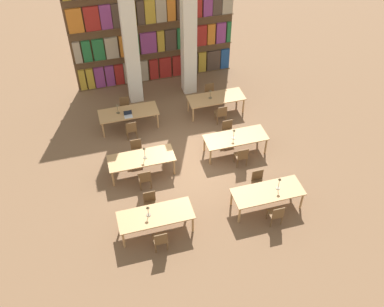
# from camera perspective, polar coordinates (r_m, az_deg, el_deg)

# --- Properties ---
(ground_plane) EXTENTS (40.00, 40.00, 0.00)m
(ground_plane) POSITION_cam_1_polar(r_m,az_deg,el_deg) (15.91, -0.26, -1.11)
(ground_plane) COLOR brown
(bookshelf_bank) EXTENTS (7.15, 0.35, 5.50)m
(bookshelf_bank) POSITION_cam_1_polar(r_m,az_deg,el_deg) (19.06, -5.15, 16.62)
(bookshelf_bank) COLOR brown
(bookshelf_bank) RESTS_ON ground_plane
(pillar_left) EXTENTS (0.56, 0.56, 6.00)m
(pillar_left) POSITION_cam_1_polar(r_m,az_deg,el_deg) (17.56, -8.32, 15.24)
(pillar_left) COLOR silver
(pillar_left) RESTS_ON ground_plane
(pillar_center) EXTENTS (0.56, 0.56, 6.00)m
(pillar_center) POSITION_cam_1_polar(r_m,az_deg,el_deg) (17.97, -0.46, 16.37)
(pillar_center) COLOR silver
(pillar_center) RESTS_ON ground_plane
(reading_table_0) EXTENTS (2.34, 0.91, 0.74)m
(reading_table_0) POSITION_cam_1_polar(r_m,az_deg,el_deg) (13.38, -4.88, -8.34)
(reading_table_0) COLOR tan
(reading_table_0) RESTS_ON ground_plane
(chair_0) EXTENTS (0.42, 0.40, 0.87)m
(chair_0) POSITION_cam_1_polar(r_m,az_deg,el_deg) (13.09, -4.23, -11.37)
(chair_0) COLOR brown
(chair_0) RESTS_ON ground_plane
(chair_1) EXTENTS (0.42, 0.40, 0.87)m
(chair_1) POSITION_cam_1_polar(r_m,az_deg,el_deg) (14.00, -5.57, -6.58)
(chair_1) COLOR brown
(chair_1) RESTS_ON ground_plane
(desk_lamp_0) EXTENTS (0.14, 0.14, 0.41)m
(desk_lamp_0) POSITION_cam_1_polar(r_m,az_deg,el_deg) (13.12, -5.89, -7.43)
(desk_lamp_0) COLOR brown
(desk_lamp_0) RESTS_ON reading_table_0
(reading_table_1) EXTENTS (2.34, 0.91, 0.74)m
(reading_table_1) POSITION_cam_1_polar(r_m,az_deg,el_deg) (14.17, 10.06, -5.19)
(reading_table_1) COLOR tan
(reading_table_1) RESTS_ON ground_plane
(chair_2) EXTENTS (0.42, 0.40, 0.87)m
(chair_2) POSITION_cam_1_polar(r_m,az_deg,el_deg) (13.90, 11.15, -7.92)
(chair_2) COLOR brown
(chair_2) RESTS_ON ground_plane
(chair_3) EXTENTS (0.42, 0.40, 0.87)m
(chair_3) POSITION_cam_1_polar(r_m,az_deg,el_deg) (14.75, 8.83, -3.66)
(chair_3) COLOR brown
(chair_3) RESTS_ON ground_plane
(desk_lamp_1) EXTENTS (0.14, 0.14, 0.47)m
(desk_lamp_1) POSITION_cam_1_polar(r_m,az_deg,el_deg) (14.04, 11.57, -3.69)
(desk_lamp_1) COLOR brown
(desk_lamp_1) RESTS_ON reading_table_1
(reading_table_2) EXTENTS (2.34, 0.91, 0.74)m
(reading_table_2) POSITION_cam_1_polar(r_m,az_deg,el_deg) (15.15, -6.77, -0.76)
(reading_table_2) COLOR tan
(reading_table_2) RESTS_ON ground_plane
(chair_4) EXTENTS (0.42, 0.40, 0.87)m
(chair_4) POSITION_cam_1_polar(r_m,az_deg,el_deg) (14.77, -6.32, -3.27)
(chair_4) COLOR brown
(chair_4) RESTS_ON ground_plane
(chair_5) EXTENTS (0.42, 0.40, 0.87)m
(chair_5) POSITION_cam_1_polar(r_m,az_deg,el_deg) (15.82, -7.35, 0.48)
(chair_5) COLOR brown
(chair_5) RESTS_ON ground_plane
(desk_lamp_2) EXTENTS (0.14, 0.14, 0.50)m
(desk_lamp_2) POSITION_cam_1_polar(r_m,az_deg,el_deg) (14.85, -6.37, 0.36)
(desk_lamp_2) COLOR brown
(desk_lamp_2) RESTS_ON reading_table_2
(reading_table_3) EXTENTS (2.34, 0.91, 0.74)m
(reading_table_3) POSITION_cam_1_polar(r_m,az_deg,el_deg) (15.94, 5.84, 2.00)
(reading_table_3) COLOR tan
(reading_table_3) RESTS_ON ground_plane
(chair_6) EXTENTS (0.42, 0.40, 0.87)m
(chair_6) POSITION_cam_1_polar(r_m,az_deg,el_deg) (15.56, 6.62, -0.31)
(chair_6) COLOR brown
(chair_6) RESTS_ON ground_plane
(chair_7) EXTENTS (0.42, 0.40, 0.87)m
(chair_7) POSITION_cam_1_polar(r_m,az_deg,el_deg) (16.58, 4.82, 3.09)
(chair_7) COLOR brown
(chair_7) RESTS_ON ground_plane
(desk_lamp_3) EXTENTS (0.14, 0.14, 0.42)m
(desk_lamp_3) POSITION_cam_1_polar(r_m,az_deg,el_deg) (15.66, 5.61, 2.83)
(desk_lamp_3) COLOR brown
(desk_lamp_3) RESTS_ON reading_table_3
(reading_table_4) EXTENTS (2.34, 0.91, 0.74)m
(reading_table_4) POSITION_cam_1_polar(r_m,az_deg,el_deg) (17.21, -8.46, 5.32)
(reading_table_4) COLOR tan
(reading_table_4) RESTS_ON ground_plane
(chair_8) EXTENTS (0.42, 0.40, 0.87)m
(chair_8) POSITION_cam_1_polar(r_m,az_deg,el_deg) (16.76, -8.09, 3.26)
(chair_8) COLOR brown
(chair_8) RESTS_ON ground_plane
(chair_9) EXTENTS (0.42, 0.40, 0.87)m
(chair_9) POSITION_cam_1_polar(r_m,az_deg,el_deg) (17.92, -8.91, 6.18)
(chair_9) COLOR brown
(chair_9) RESTS_ON ground_plane
(desk_lamp_4) EXTENTS (0.14, 0.14, 0.42)m
(desk_lamp_4) POSITION_cam_1_polar(r_m,az_deg,el_deg) (17.01, -9.92, 6.09)
(desk_lamp_4) COLOR brown
(desk_lamp_4) RESTS_ON reading_table_4
(laptop) EXTENTS (0.32, 0.22, 0.21)m
(laptop) POSITION_cam_1_polar(r_m,az_deg,el_deg) (16.94, -8.50, 5.07)
(laptop) COLOR silver
(laptop) RESTS_ON reading_table_4
(reading_table_5) EXTENTS (2.34, 0.91, 0.74)m
(reading_table_5) POSITION_cam_1_polar(r_m,az_deg,el_deg) (17.84, 3.23, 7.29)
(reading_table_5) COLOR tan
(reading_table_5) RESTS_ON ground_plane
(chair_10) EXTENTS (0.42, 0.40, 0.87)m
(chair_10) POSITION_cam_1_polar(r_m,az_deg,el_deg) (17.40, 3.90, 5.36)
(chair_10) COLOR brown
(chair_10) RESTS_ON ground_plane
(chair_11) EXTENTS (0.42, 0.40, 0.87)m
(chair_11) POSITION_cam_1_polar(r_m,az_deg,el_deg) (18.52, 2.43, 8.08)
(chair_11) COLOR brown
(chair_11) RESTS_ON ground_plane
(desk_lamp_5) EXTENTS (0.14, 0.14, 0.41)m
(desk_lamp_5) POSITION_cam_1_polar(r_m,az_deg,el_deg) (17.59, 2.47, 8.12)
(desk_lamp_5) COLOR brown
(desk_lamp_5) RESTS_ON reading_table_5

